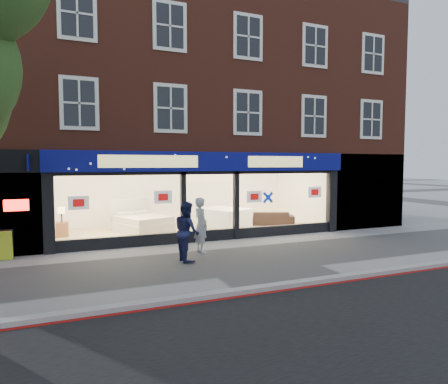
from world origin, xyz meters
TOP-DOWN VIEW (x-y plane):
  - ground at (0.00, 0.00)m, footprint 120.00×120.00m
  - kerb_line at (0.00, -3.10)m, footprint 60.00×0.10m
  - kerb_stone at (0.00, -2.90)m, footprint 60.00×0.25m
  - showroom_floor at (0.00, 5.25)m, footprint 11.00×4.50m
  - building at (-0.02, 6.93)m, footprint 19.00×8.26m
  - display_bed at (-2.05, 5.69)m, footprint 2.52×2.73m
  - bedside_table at (-5.10, 5.54)m, footprint 0.46×0.46m
  - mattress_stack at (1.60, 5.55)m, footprint 2.25×2.46m
  - sofa at (3.70, 5.09)m, footprint 2.26×1.59m
  - a_board at (-6.78, 2.59)m, footprint 0.59×0.38m
  - pedestrian_grey at (-0.99, 1.31)m, footprint 0.49×0.69m
  - pedestrian_blue at (-1.74, 0.43)m, footprint 0.71×0.89m

SIDE VIEW (x-z plane):
  - ground at x=0.00m, z-range 0.00..0.00m
  - kerb_line at x=0.00m, z-range 0.00..0.01m
  - showroom_floor at x=0.00m, z-range 0.00..0.10m
  - kerb_stone at x=0.00m, z-range 0.00..0.12m
  - bedside_table at x=-5.10m, z-range 0.10..0.65m
  - sofa at x=3.70m, z-range 0.10..0.71m
  - display_bed at x=-2.05m, z-range -0.18..1.08m
  - a_board at x=-6.78m, z-range 0.00..0.91m
  - mattress_stack at x=1.60m, z-range 0.10..0.89m
  - pedestrian_blue at x=-1.74m, z-range 0.00..1.77m
  - pedestrian_grey at x=-0.99m, z-range 0.00..1.80m
  - building at x=-0.02m, z-range 1.52..11.82m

